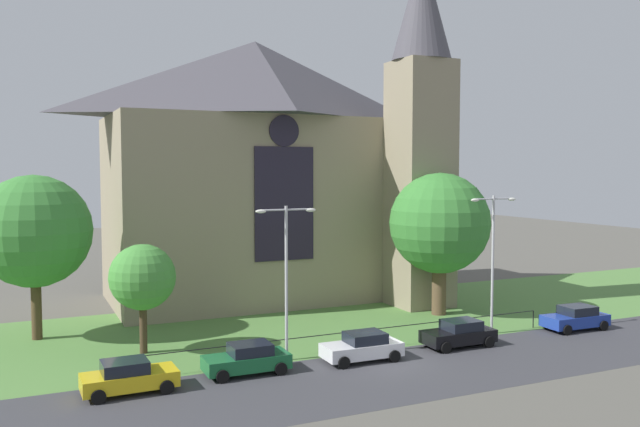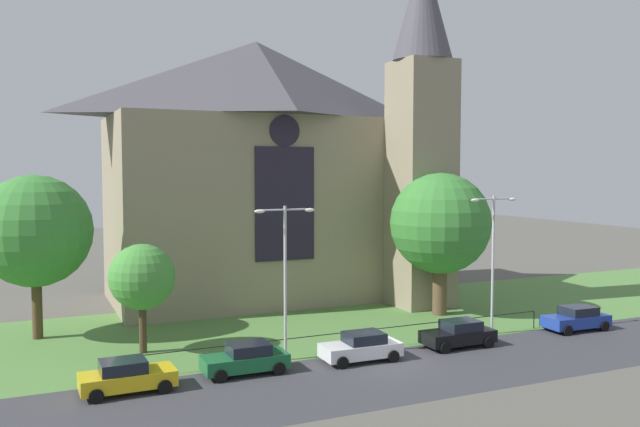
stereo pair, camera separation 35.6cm
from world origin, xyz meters
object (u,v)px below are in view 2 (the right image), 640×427
Objects in this scene: church_building at (269,167)px; parked_car_white at (361,347)px; parked_car_black at (459,334)px; tree_left_near at (142,277)px; tree_left_far at (35,231)px; tree_right_near at (440,224)px; parked_car_green at (246,359)px; parked_car_yellow at (127,376)px; streetlamp_near at (285,263)px; parked_car_blue at (576,318)px; streetlamp_far at (493,247)px.

church_building reaches higher than parked_car_white.
parked_car_white is at bearing 2.37° from parked_car_black.
tree_left_near is at bearing -30.38° from parked_car_white.
tree_left_far reaches higher than parked_car_black.
parked_car_white and parked_car_black have the same top height.
tree_right_near is 2.33× the size of parked_car_white.
parked_car_green and parked_car_black have the same top height.
tree_left_far is at bearing 105.07° from parked_car_yellow.
tree_left_near is 0.74× the size of streetlamp_near.
tree_right_near is 10.59m from parked_car_blue.
tree_left_near reaches higher than parked_car_green.
tree_right_near is 13.91m from parked_car_white.
tree_left_far reaches higher than streetlamp_near.
streetlamp_near is 6.01m from parked_car_white.
tree_left_far reaches higher than parked_car_green.
parked_car_blue is at bearing -20.61° from tree_left_far.
church_building is 6.13× the size of parked_car_white.
parked_car_white is at bearing -143.12° from tree_right_near.
tree_right_near reaches higher than parked_car_white.
parked_car_green is (4.02, -5.90, -3.46)m from tree_left_near.
tree_left_far is (-16.95, -6.24, -3.82)m from church_building.
parked_car_blue is (15.46, 0.37, 0.00)m from parked_car_white.
streetlamp_far is at bearing 0.00° from streetlamp_near.
tree_right_near is 20.60m from tree_left_near.
parked_car_yellow is at bearing -126.33° from church_building.
parked_car_yellow is (-13.44, -18.28, -9.53)m from church_building.
streetlamp_near reaches higher than parked_car_black.
parked_car_green is (-7.67, -17.83, -9.53)m from church_building.
tree_right_near is 2.34× the size of parked_car_black.
tree_left_near is 7.93m from parked_car_green.
tree_left_far is at bearing 158.07° from streetlamp_far.
tree_left_near is 1.43× the size of parked_car_black.
tree_left_far is at bearing -50.89° from parked_car_green.
church_building is at bearing -49.91° from parked_car_blue.
parked_car_white is (10.26, -6.32, -3.46)m from tree_left_near.
tree_left_near is 1.42× the size of parked_car_white.
parked_car_green and parked_car_white have the same top height.
church_building reaches higher than parked_car_blue.
streetlamp_near reaches higher than tree_left_near.
tree_left_far is (-25.69, 4.37, 0.10)m from tree_right_near.
tree_left_far reaches higher than tree_left_near.
tree_right_near is at bearing -116.48° from parked_car_black.
parked_car_black is (-3.83, -7.45, -5.61)m from tree_right_near.
streetlamp_far is 16.91m from parked_car_green.
parked_car_white and parked_car_blue have the same top height.
parked_car_blue is (27.47, 0.40, 0.00)m from parked_car_yellow.
tree_right_near is 1.01× the size of tree_left_far.
tree_right_near is 2.35× the size of parked_car_green.
parked_car_blue is (30.97, -11.65, -5.71)m from tree_left_far.
tree_left_near is at bearing -11.05° from parked_car_blue.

